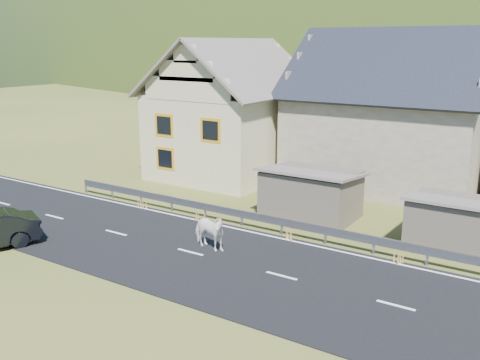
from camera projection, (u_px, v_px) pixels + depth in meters
The scene contains 10 objects.
ground at pixel (282, 277), 18.57m from camera, with size 160.00×160.00×0.00m, color #3C4018.
road at pixel (282, 276), 18.56m from camera, with size 60.00×7.00×0.04m, color black.
lane_markings at pixel (282, 276), 18.56m from camera, with size 60.00×6.60×0.01m, color silver.
guardrail at pixel (326, 231), 21.43m from camera, with size 28.10×0.09×0.75m.
shed_left at pixel (311, 195), 24.63m from camera, with size 4.30×3.30×2.40m, color brown.
shed_right at pixel (457, 225), 20.85m from camera, with size 3.80×2.90×2.20m, color brown.
house_cream at pixel (232, 103), 32.49m from camera, with size 7.80×9.80×8.30m.
house_stone_a at pixel (394, 102), 30.15m from camera, with size 10.80×9.80×8.90m.
conifer_patch at pixel (298, 50), 135.46m from camera, with size 76.00×50.00×28.00m, color black.
horse at pixel (208, 231), 20.79m from camera, with size 1.76×0.80×1.49m, color white.
Camera 1 is at (8.05, -15.20, 7.90)m, focal length 40.00 mm.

